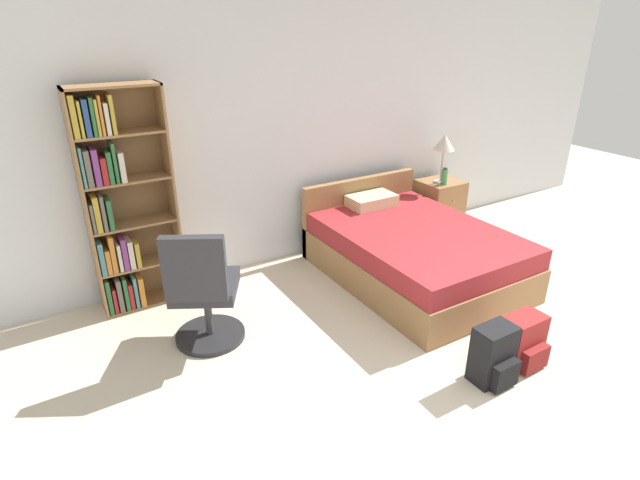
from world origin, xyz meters
TOP-DOWN VIEW (x-y plane):
  - ground_plane at (0.00, 0.00)m, footprint 14.00×14.00m
  - wall_back at (0.00, 3.23)m, footprint 9.00×0.06m
  - bookshelf at (-1.87, 3.02)m, footprint 0.71×0.27m
  - bed at (0.58, 2.17)m, footprint 1.41×1.95m
  - office_chair at (-1.51, 2.10)m, footprint 0.67×0.71m
  - nightstand at (1.63, 2.89)m, footprint 0.47×0.45m
  - table_lamp at (1.58, 2.86)m, footprint 0.24×0.24m
  - water_bottle at (1.56, 2.78)m, footprint 0.07×0.07m
  - backpack_black at (0.06, 0.66)m, footprint 0.29×0.25m
  - backpack_red at (0.40, 0.69)m, footprint 0.31×0.26m

SIDE VIEW (x-z plane):
  - ground_plane at x=0.00m, z-range 0.00..0.00m
  - backpack_red at x=0.40m, z-range -0.01..0.38m
  - backpack_black at x=0.06m, z-range -0.01..0.42m
  - bed at x=0.58m, z-range -0.12..0.66m
  - nightstand at x=1.63m, z-range 0.00..0.62m
  - office_chair at x=-1.51m, z-range -0.05..0.96m
  - water_bottle at x=1.56m, z-range 0.61..0.81m
  - bookshelf at x=-1.87m, z-range -0.02..1.87m
  - table_lamp at x=1.58m, z-range 0.78..1.34m
  - wall_back at x=0.00m, z-range 0.00..2.60m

